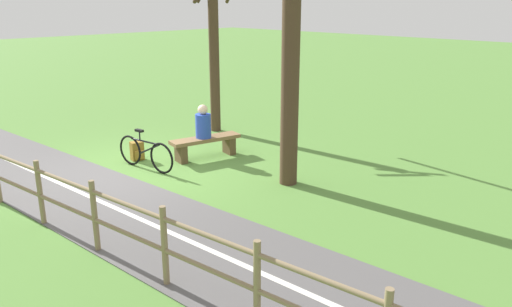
{
  "coord_description": "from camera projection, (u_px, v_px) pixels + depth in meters",
  "views": [
    {
      "loc": [
        5.18,
        8.65,
        3.4
      ],
      "look_at": [
        -0.97,
        2.61,
        0.74
      ],
      "focal_mm": 34.98,
      "sensor_mm": 36.0,
      "label": 1
    }
  ],
  "objects": [
    {
      "name": "fence_roadside",
      "position": [
        94.0,
        210.0,
        6.88
      ],
      "size": [
        1.35,
        11.45,
        1.05
      ],
      "rotation": [
        0.0,
        0.0,
        1.68
      ],
      "color": "#847051",
      "rests_on": "ground_plane"
    },
    {
      "name": "bench",
      "position": [
        206.0,
        144.0,
        11.13
      ],
      "size": [
        1.66,
        0.74,
        0.47
      ],
      "rotation": [
        0.0,
        0.0,
        -0.22
      ],
      "color": "brown",
      "rests_on": "ground_plane"
    },
    {
      "name": "paved_path",
      "position": [
        222.0,
        256.0,
        6.89
      ],
      "size": [
        4.66,
        36.07,
        0.02
      ],
      "primitive_type": "cube",
      "rotation": [
        0.0,
        0.0,
        0.07
      ],
      "color": "#565454",
      "rests_on": "ground_plane"
    },
    {
      "name": "tree_far_right",
      "position": [
        215.0,
        58.0,
        13.01
      ],
      "size": [
        1.43,
        1.43,
        4.36
      ],
      "color": "#473323",
      "rests_on": "ground_plane"
    },
    {
      "name": "bicycle",
      "position": [
        145.0,
        153.0,
        10.37
      ],
      "size": [
        0.28,
        1.6,
        0.84
      ],
      "rotation": [
        0.0,
        0.0,
        1.72
      ],
      "color": "black",
      "rests_on": "ground_plane"
    },
    {
      "name": "ground_plane",
      "position": [
        133.0,
        171.0,
        10.32
      ],
      "size": [
        80.0,
        80.0,
        0.0
      ],
      "primitive_type": "plane",
      "color": "#548438"
    },
    {
      "name": "person_seated",
      "position": [
        203.0,
        124.0,
        10.97
      ],
      "size": [
        0.41,
        0.41,
        0.74
      ],
      "rotation": [
        0.0,
        0.0,
        -0.22
      ],
      "color": "#2847B7",
      "rests_on": "bench"
    },
    {
      "name": "tree_by_path",
      "position": [
        291.0,
        64.0,
        8.98
      ],
      "size": [
        1.38,
        1.4,
        4.96
      ],
      "color": "#473323",
      "rests_on": "ground_plane"
    },
    {
      "name": "backpack",
      "position": [
        137.0,
        151.0,
        11.0
      ],
      "size": [
        0.3,
        0.29,
        0.42
      ],
      "rotation": [
        0.0,
        0.0,
        6.06
      ],
      "color": "olive",
      "rests_on": "ground_plane"
    },
    {
      "name": "path_centre_line",
      "position": [
        222.0,
        256.0,
        6.88
      ],
      "size": [
        2.26,
        31.93,
        0.0
      ],
      "primitive_type": "cube",
      "rotation": [
        0.0,
        0.0,
        0.07
      ],
      "color": "silver",
      "rests_on": "paved_path"
    }
  ]
}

